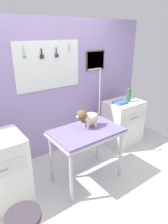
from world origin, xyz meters
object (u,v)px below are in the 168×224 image
object	(u,v)px
cabinet_right	(123,123)
stool	(24,224)
grooming_table	(87,135)
soda_bottle	(129,95)
dog	(88,118)
grooming_arm	(99,119)

from	to	relation	value
cabinet_right	stool	bearing A→B (deg)	-156.51
grooming_table	soda_bottle	xyz separation A→B (m)	(1.28, 0.39, 0.27)
grooming_table	stool	world-z (taller)	grooming_table
dog	grooming_arm	bearing A→B (deg)	32.13
grooming_arm	dog	world-z (taller)	grooming_arm
grooming_table	soda_bottle	world-z (taller)	soda_bottle
dog	soda_bottle	size ratio (longest dim) A/B	1.38
dog	stool	xyz separation A→B (m)	(-1.23, -0.66, -0.49)
cabinet_right	soda_bottle	bearing A→B (deg)	-32.76
grooming_table	grooming_arm	size ratio (longest dim) A/B	0.64
grooming_arm	stool	world-z (taller)	grooming_arm
stool	cabinet_right	bearing A→B (deg)	23.49
grooming_table	cabinet_right	size ratio (longest dim) A/B	1.15
grooming_table	cabinet_right	world-z (taller)	cabinet_right
grooming_arm	stool	bearing A→B (deg)	-150.57
grooming_table	grooming_arm	world-z (taller)	grooming_arm
stool	soda_bottle	bearing A→B (deg)	22.16
grooming_table	cabinet_right	xyz separation A→B (m)	(1.21, 0.43, -0.30)
grooming_table	dog	size ratio (longest dim) A/B	2.54
grooming_table	dog	xyz separation A→B (m)	(0.06, 0.06, 0.24)
grooming_arm	soda_bottle	world-z (taller)	grooming_arm
grooming_arm	dog	xyz separation A→B (m)	(-0.45, -0.28, 0.23)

